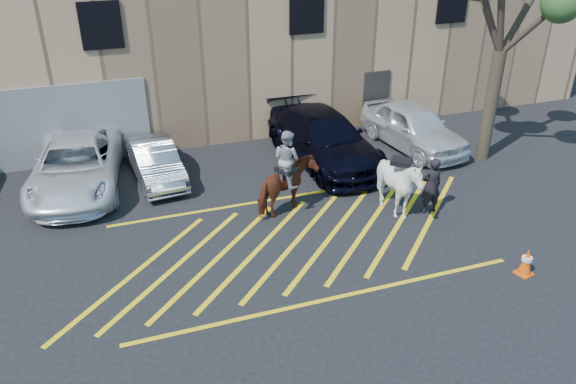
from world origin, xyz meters
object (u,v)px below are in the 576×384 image
object	(u,v)px
traffic_cone	(526,261)
car_blue_suv	(324,138)
car_silver_sedan	(155,161)
mounted_bay	(287,181)
saddled_white	(399,185)
car_white_pickup	(76,166)
car_white_suv	(413,127)
handler	(431,186)

from	to	relation	value
traffic_cone	car_blue_suv	bearing A→B (deg)	105.23
car_silver_sedan	traffic_cone	size ratio (longest dim) A/B	5.19
mounted_bay	saddled_white	size ratio (longest dim) A/B	1.11
car_white_pickup	car_white_suv	world-z (taller)	car_white_suv
car_blue_suv	saddled_white	distance (m)	4.26
car_blue_suv	saddled_white	xyz separation A→B (m)	(0.59, -4.22, 0.11)
car_white_pickup	car_blue_suv	distance (m)	8.14
car_white_suv	traffic_cone	bearing A→B (deg)	-107.78
car_blue_suv	handler	distance (m)	4.66
car_white_pickup	car_white_suv	distance (m)	11.67
car_blue_suv	saddled_white	size ratio (longest dim) A/B	2.52
car_white_suv	saddled_white	size ratio (longest dim) A/B	2.04
handler	traffic_cone	size ratio (longest dim) A/B	2.36
car_silver_sedan	handler	world-z (taller)	handler
car_white_suv	mounted_bay	xyz separation A→B (m)	(-5.92, -3.07, 0.23)
saddled_white	car_white_pickup	bearing A→B (deg)	151.12
car_white_pickup	car_silver_sedan	bearing A→B (deg)	3.70
car_blue_suv	car_white_suv	world-z (taller)	car_blue_suv
handler	saddled_white	distance (m)	0.98
mounted_bay	saddled_white	xyz separation A→B (m)	(2.97, -1.17, -0.07)
saddled_white	traffic_cone	world-z (taller)	saddled_white
car_white_pickup	saddled_white	bearing A→B (deg)	-21.63
car_silver_sedan	saddled_white	distance (m)	7.84
handler	traffic_cone	world-z (taller)	handler
traffic_cone	handler	bearing A→B (deg)	99.67
mounted_bay	traffic_cone	world-z (taller)	mounted_bay
car_silver_sedan	traffic_cone	bearing A→B (deg)	-51.99
handler	mounted_bay	size ratio (longest dim) A/B	0.67
car_blue_suv	car_white_pickup	bearing A→B (deg)	170.37
car_white_pickup	car_white_suv	xyz separation A→B (m)	(11.65, -0.55, 0.03)
saddled_white	traffic_cone	xyz separation A→B (m)	(1.55, -3.63, -0.59)
car_blue_suv	traffic_cone	distance (m)	8.15
car_white_pickup	saddled_white	distance (m)	9.94
car_silver_sedan	car_blue_suv	xyz separation A→B (m)	(5.72, -0.43, 0.22)
car_silver_sedan	mounted_bay	size ratio (longest dim) A/B	1.48
car_silver_sedan	car_blue_suv	distance (m)	5.74
handler	traffic_cone	bearing A→B (deg)	103.56
car_silver_sedan	handler	size ratio (longest dim) A/B	2.20
handler	saddled_white	size ratio (longest dim) A/B	0.75
saddled_white	car_silver_sedan	bearing A→B (deg)	143.58
mounted_bay	car_silver_sedan	bearing A→B (deg)	133.76
car_silver_sedan	handler	distance (m)	8.73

